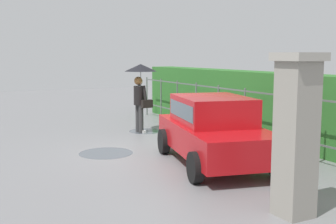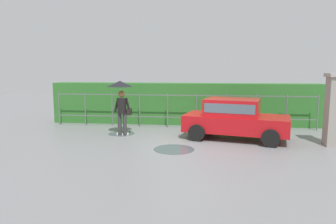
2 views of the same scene
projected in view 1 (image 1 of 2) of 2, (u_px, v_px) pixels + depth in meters
name	position (u px, v px, depth m)	size (l,w,h in m)	color
ground_plane	(155.00, 151.00, 10.73)	(40.00, 40.00, 0.00)	slate
car	(214.00, 127.00, 9.40)	(3.98, 2.53, 1.48)	#B71116
pedestrian	(140.00, 81.00, 13.14)	(0.99, 0.99, 2.10)	#333333
gate_pillar	(296.00, 134.00, 6.26)	(0.60, 0.60, 2.42)	gray
fence_section	(231.00, 110.00, 12.12)	(11.36, 0.05, 1.50)	#59605B
hedge_row	(257.00, 104.00, 12.53)	(12.31, 0.90, 1.90)	#2D6B28
puddle_near	(106.00, 153.00, 10.49)	(1.32, 1.32, 0.00)	#4C545B
puddle_far	(146.00, 131.00, 13.51)	(1.05, 1.05, 0.00)	#4C545B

